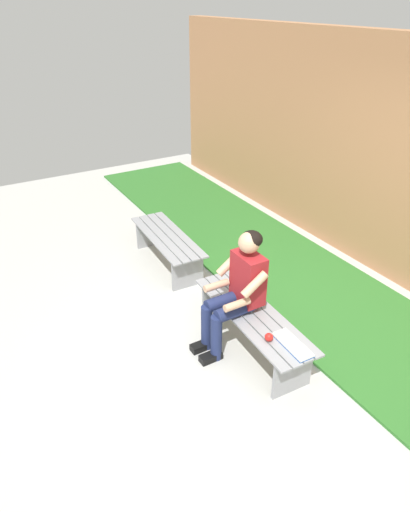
# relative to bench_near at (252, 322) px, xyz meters

# --- Properties ---
(ground_plane) EXTENTS (10.00, 7.00, 0.04)m
(ground_plane) POSITION_rel_bench_near_xyz_m (0.93, 1.00, -0.34)
(ground_plane) COLOR #B2B2AD
(grass_strip) EXTENTS (9.00, 1.65, 0.03)m
(grass_strip) POSITION_rel_bench_near_xyz_m (0.93, -1.20, -0.31)
(grass_strip) COLOR #2D6B28
(grass_strip) RESTS_ON ground
(brick_wall) EXTENTS (9.50, 0.24, 2.74)m
(brick_wall) POSITION_rel_bench_near_xyz_m (0.50, -2.33, 1.05)
(brick_wall) COLOR #B27A51
(brick_wall) RESTS_ON ground
(bench_near) EXTENTS (1.56, 0.52, 0.42)m
(bench_near) POSITION_rel_bench_near_xyz_m (0.00, 0.00, 0.00)
(bench_near) COLOR gray
(bench_near) RESTS_ON ground
(bench_far) EXTENTS (1.43, 0.51, 0.42)m
(bench_far) POSITION_rel_bench_near_xyz_m (1.86, 0.00, -0.00)
(bench_far) COLOR gray
(bench_far) RESTS_ON ground
(person_seated) EXTENTS (0.50, 0.69, 1.23)m
(person_seated) POSITION_rel_bench_near_xyz_m (0.14, 0.10, 0.35)
(person_seated) COLOR maroon
(person_seated) RESTS_ON ground
(apple) EXTENTS (0.08, 0.08, 0.08)m
(apple) POSITION_rel_bench_near_xyz_m (-0.39, 0.11, 0.14)
(apple) COLOR red
(apple) RESTS_ON bench_near
(book_open) EXTENTS (0.42, 0.18, 0.02)m
(book_open) POSITION_rel_bench_near_xyz_m (-0.55, -0.03, 0.11)
(book_open) COLOR white
(book_open) RESTS_ON bench_near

